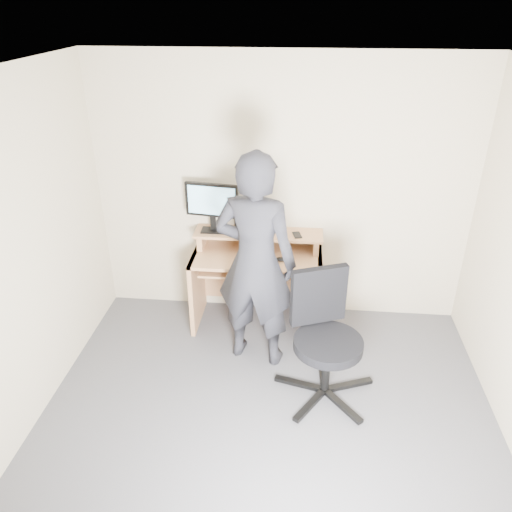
% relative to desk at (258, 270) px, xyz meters
% --- Properties ---
extents(ground, '(3.50, 3.50, 0.00)m').
position_rel_desk_xyz_m(ground, '(0.20, -1.53, -0.55)').
color(ground, '#4F4F54').
rests_on(ground, ground).
extents(back_wall, '(3.50, 0.02, 2.50)m').
position_rel_desk_xyz_m(back_wall, '(0.20, 0.22, 0.70)').
color(back_wall, '#C0B399').
rests_on(back_wall, ground).
extents(ceiling, '(3.50, 3.50, 0.02)m').
position_rel_desk_xyz_m(ceiling, '(0.20, -1.53, 1.95)').
color(ceiling, white).
rests_on(ceiling, back_wall).
extents(desk, '(1.20, 0.60, 0.91)m').
position_rel_desk_xyz_m(desk, '(0.00, 0.00, 0.00)').
color(desk, tan).
rests_on(desk, ground).
extents(monitor, '(0.50, 0.14, 0.47)m').
position_rel_desk_xyz_m(monitor, '(-0.43, 0.05, 0.65)').
color(monitor, black).
rests_on(monitor, desk).
extents(external_drive, '(0.10, 0.14, 0.20)m').
position_rel_desk_xyz_m(external_drive, '(-0.17, 0.07, 0.46)').
color(external_drive, black).
rests_on(external_drive, desk).
extents(travel_mug, '(0.11, 0.11, 0.19)m').
position_rel_desk_xyz_m(travel_mug, '(0.09, 0.08, 0.46)').
color(travel_mug, '#B8B8BD').
rests_on(travel_mug, desk).
extents(smartphone, '(0.10, 0.14, 0.01)m').
position_rel_desk_xyz_m(smartphone, '(0.36, 0.04, 0.37)').
color(smartphone, black).
rests_on(smartphone, desk).
extents(charger, '(0.05, 0.05, 0.03)m').
position_rel_desk_xyz_m(charger, '(-0.11, 0.01, 0.38)').
color(charger, black).
rests_on(charger, desk).
extents(headphones, '(0.17, 0.17, 0.06)m').
position_rel_desk_xyz_m(headphones, '(-0.09, 0.13, 0.37)').
color(headphones, silver).
rests_on(headphones, desk).
extents(keyboard, '(0.49, 0.26, 0.03)m').
position_rel_desk_xyz_m(keyboard, '(0.06, -0.17, 0.12)').
color(keyboard, black).
rests_on(keyboard, desk).
extents(mouse, '(0.11, 0.09, 0.04)m').
position_rel_desk_xyz_m(mouse, '(0.23, -0.18, 0.22)').
color(mouse, black).
rests_on(mouse, desk).
extents(office_chair, '(0.81, 0.79, 1.02)m').
position_rel_desk_xyz_m(office_chair, '(0.61, -0.96, 0.01)').
color(office_chair, black).
rests_on(office_chair, ground).
extents(person, '(0.77, 0.59, 1.89)m').
position_rel_desk_xyz_m(person, '(0.04, -0.58, 0.40)').
color(person, black).
rests_on(person, ground).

